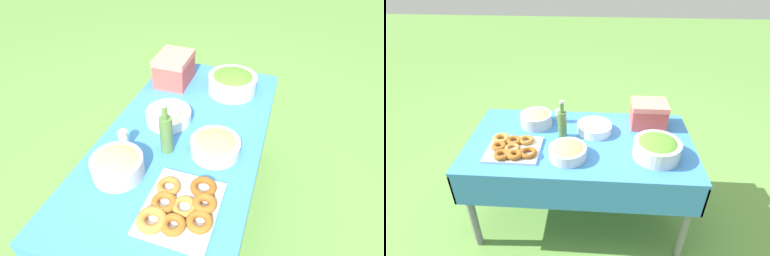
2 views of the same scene
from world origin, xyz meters
TOP-DOWN VIEW (x-y plane):
  - ground_plane at (0.00, 0.00)m, footprint 14.00×14.00m
  - picnic_table at (0.00, 0.00)m, footprint 1.49×0.78m
  - salad_bowl at (0.48, -0.14)m, footprint 0.29×0.29m
  - pasta_bowl at (-0.32, 0.18)m, footprint 0.23×0.23m
  - donut_platter at (-0.42, -0.14)m, footprint 0.34×0.31m
  - plate_stack at (0.09, 0.12)m, footprint 0.24×0.24m
  - olive_oil_bottle at (-0.12, 0.04)m, footprint 0.06×0.06m
  - bread_bowl at (-0.06, -0.18)m, footprint 0.23×0.23m
  - cooler_box at (0.47, 0.23)m, footprint 0.24×0.20m
  - salt_shaker at (-0.17, 0.24)m, footprint 0.05×0.05m

SIDE VIEW (x-z plane):
  - ground_plane at x=0.00m, z-range 0.00..0.00m
  - picnic_table at x=0.00m, z-range 0.25..0.93m
  - donut_platter at x=-0.42m, z-range 0.68..0.73m
  - plate_stack at x=0.09m, z-range 0.68..0.74m
  - bread_bowl at x=-0.06m, z-range 0.68..0.77m
  - salt_shaker at x=-0.17m, z-range 0.68..0.78m
  - pasta_bowl at x=-0.32m, z-range 0.68..0.79m
  - salad_bowl at x=0.48m, z-range 0.68..0.81m
  - cooler_box at x=0.47m, z-range 0.68..0.87m
  - olive_oil_bottle at x=-0.12m, z-range 0.65..0.92m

